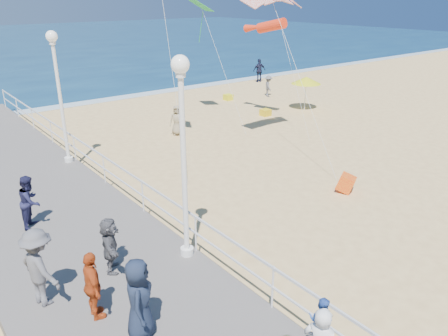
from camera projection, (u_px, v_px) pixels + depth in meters
ground at (316, 211)px, 15.12m from camera, size 160.00×160.00×0.00m
surf_line at (87, 103)px, 30.08m from camera, size 160.00×1.20×0.04m
boardwalk at (115, 291)px, 10.74m from camera, size 5.00×44.00×0.40m
railing at (195, 223)px, 11.76m from camera, size 0.05×42.00×0.55m
lamp_post_mid at (183, 140)px, 10.69m from camera, size 0.44×0.44×5.32m
lamp_post_far at (58, 85)px, 17.26m from camera, size 0.44×0.44×5.32m
toddler_held at (321, 321)px, 7.57m from camera, size 0.49×0.55×0.94m
spectator_2 at (40, 268)px, 9.70m from camera, size 0.99×1.35×1.88m
spectator_3 at (93, 286)px, 9.30m from camera, size 0.51×0.99×1.61m
spectator_4 at (139, 299)px, 8.74m from camera, size 0.97×1.06×1.81m
spectator_5 at (110, 245)px, 10.95m from camera, size 0.98×1.43×1.48m
spectator_7 at (30, 201)px, 13.06m from camera, size 0.96×1.01×1.65m
beach_walker_a at (268, 86)px, 31.71m from camera, size 0.99×1.14×1.52m
beach_walker_b at (259, 70)px, 36.98m from camera, size 1.21×0.72×1.93m
beach_walker_c at (177, 120)px, 23.02m from camera, size 0.92×0.86×1.59m
box_kite at (346, 185)px, 16.47m from camera, size 0.82×0.88×0.74m
beach_umbrella at (306, 80)px, 27.61m from camera, size 1.90×1.90×2.14m
beach_chair_left at (228, 97)px, 30.86m from camera, size 0.55×0.55×0.40m
beach_chair_right at (265, 112)px, 26.90m from camera, size 0.55×0.55×0.40m
kite_windsock at (272, 26)px, 23.91m from camera, size 1.06×2.99×1.15m
kite_diamond_green at (201, 5)px, 24.24m from camera, size 1.39×1.50×0.64m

